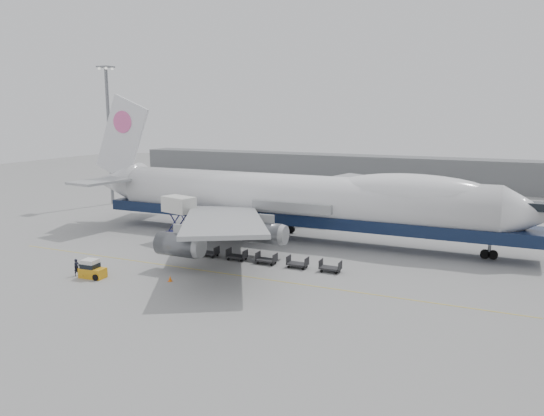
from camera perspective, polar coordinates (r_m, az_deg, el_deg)
The scene contains 15 objects.
ground at distance 62.67m, azimuth -1.78°, elevation -5.66°, with size 260.00×260.00×0.00m, color gray.
apron_line at distance 57.57m, azimuth -4.42°, elevation -7.14°, with size 60.00×0.15×0.01m, color gold.
hangar at distance 130.08m, azimuth 7.88°, elevation 4.14°, with size 110.00×8.00×7.00m, color slate.
floodlight_mast at distance 103.96m, azimuth -17.14°, elevation 8.22°, with size 2.40×2.40×25.43m.
airliner at distance 71.93m, azimuth 2.87°, elevation 1.00°, with size 67.00×55.30×19.98m.
catering_truck at distance 72.40m, azimuth -9.95°, elevation -0.84°, with size 5.25×4.21×6.06m.
baggage_tug at distance 59.26m, azimuth -18.83°, elevation -6.29°, with size 2.77×1.62×1.96m.
ground_worker at distance 60.38m, azimuth -20.27°, elevation -6.02°, with size 0.68×0.44×1.85m, color black.
traffic_cone at distance 56.08m, azimuth -10.90°, elevation -7.46°, with size 0.42×0.42×0.62m.
dolly_0 at distance 66.64m, azimuth -9.65°, elevation -4.36°, with size 2.30×1.35×1.30m.
dolly_1 at distance 64.62m, azimuth -6.81°, elevation -4.74°, with size 2.30×1.35×1.30m.
dolly_2 at distance 62.78m, azimuth -3.79°, elevation -5.14°, with size 2.30×1.35×1.30m.
dolly_3 at distance 61.12m, azimuth -0.60°, elevation -5.55°, with size 2.30×1.35×1.30m.
dolly_4 at distance 59.67m, azimuth 2.77°, elevation -5.96°, with size 2.30×1.35×1.30m.
dolly_5 at distance 58.43m, azimuth 6.30°, elevation -6.36°, with size 2.30×1.35×1.30m.
Camera 1 is at (26.57, -54.08, 17.22)m, focal length 35.00 mm.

